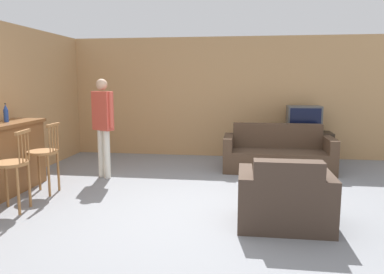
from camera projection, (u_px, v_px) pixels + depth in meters
ground_plane at (193, 213)px, 4.77m from camera, size 24.00×24.00×0.00m
wall_back at (216, 97)px, 8.22m from camera, size 9.40×0.08×2.60m
wall_left at (16, 103)px, 6.34m from camera, size 0.08×8.72×2.60m
bar_chair_near at (12, 168)px, 4.77m from camera, size 0.48×0.48×1.05m
bar_chair_mid at (44, 156)px, 5.52m from camera, size 0.45×0.45×1.05m
couch_far at (277, 154)px, 7.01m from camera, size 2.00×0.85×0.85m
armchair_near at (284, 201)px, 4.30m from camera, size 1.06×0.81×0.83m
coffee_table at (279, 173)px, 5.55m from camera, size 0.65×0.98×0.36m
tv_unit at (302, 147)px, 7.70m from camera, size 1.14×0.54×0.63m
tv at (304, 119)px, 7.61m from camera, size 0.67×0.43×0.53m
bottle at (6, 113)px, 5.58m from camera, size 0.07×0.07×0.28m
book_on_table at (281, 168)px, 5.63m from camera, size 0.19×0.14×0.02m
person_by_window at (103, 122)px, 6.38m from camera, size 0.45×0.31×1.70m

